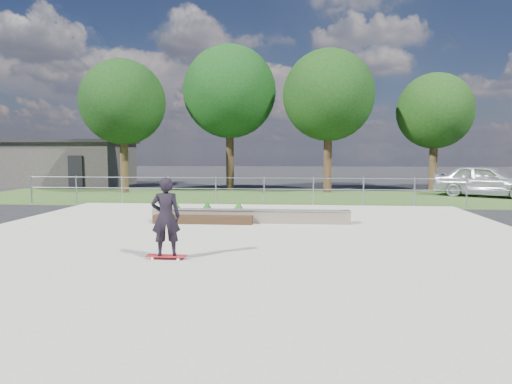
{
  "coord_description": "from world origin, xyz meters",
  "views": [
    {
      "loc": [
        1.31,
        -11.02,
        2.2
      ],
      "look_at": [
        0.2,
        1.5,
        1.1
      ],
      "focal_mm": 32.0,
      "sensor_mm": 36.0,
      "label": 1
    }
  ],
  "objects_px": {
    "skateboarder": "(166,217)",
    "parked_car": "(485,181)",
    "grind_ledge": "(250,216)",
    "planter_bed": "(206,215)"
  },
  "relations": [
    {
      "from": "planter_bed",
      "to": "grind_ledge",
      "type": "bearing_deg",
      "value": -5.27
    },
    {
      "from": "grind_ledge",
      "to": "parked_car",
      "type": "distance_m",
      "value": 14.28
    },
    {
      "from": "grind_ledge",
      "to": "planter_bed",
      "type": "height_order",
      "value": "planter_bed"
    },
    {
      "from": "skateboarder",
      "to": "parked_car",
      "type": "distance_m",
      "value": 18.66
    },
    {
      "from": "planter_bed",
      "to": "skateboarder",
      "type": "xyz_separation_m",
      "value": [
        0.21,
        -5.05,
        0.67
      ]
    },
    {
      "from": "skateboarder",
      "to": "parked_car",
      "type": "height_order",
      "value": "skateboarder"
    },
    {
      "from": "skateboarder",
      "to": "grind_ledge",
      "type": "bearing_deg",
      "value": 76.41
    },
    {
      "from": "planter_bed",
      "to": "parked_car",
      "type": "height_order",
      "value": "parked_car"
    },
    {
      "from": "skateboarder",
      "to": "parked_car",
      "type": "relative_size",
      "value": 0.35
    },
    {
      "from": "planter_bed",
      "to": "parked_car",
      "type": "distance_m",
      "value": 15.27
    }
  ]
}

